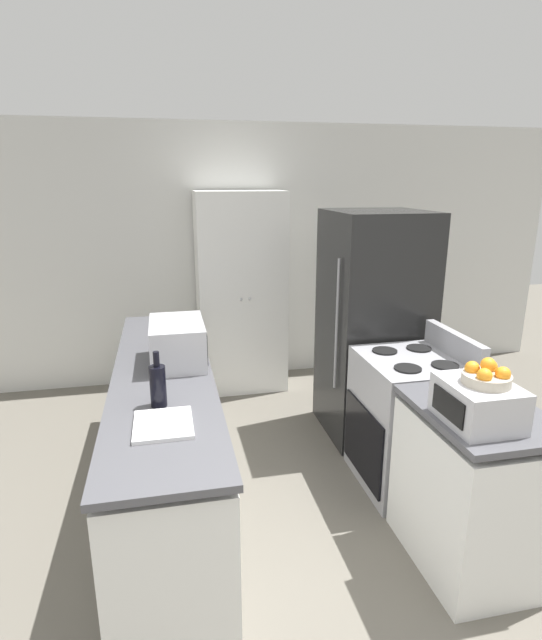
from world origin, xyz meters
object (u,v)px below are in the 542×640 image
(pantry_cabinet, at_px, (241,293))
(toaster_oven, at_px, (478,403))
(refrigerator, at_px, (373,326))
(stove, at_px, (409,420))
(wine_bottle, at_px, (158,385))
(microwave, at_px, (178,342))
(fruit_bowl, at_px, (487,375))

(pantry_cabinet, bearing_deg, toaster_oven, -75.79)
(refrigerator, bearing_deg, stove, -93.42)
(pantry_cabinet, bearing_deg, wine_bottle, -108.88)
(stove, relative_size, refrigerator, 0.59)
(microwave, bearing_deg, fruit_bowl, -39.44)
(stove, bearing_deg, wine_bottle, -167.24)
(microwave, height_order, wine_bottle, wine_bottle)
(toaster_oven, bearing_deg, refrigerator, 83.76)
(fruit_bowl, bearing_deg, stove, 82.70)
(pantry_cabinet, xyz_separation_m, refrigerator, (0.90, -1.16, -0.06))
(pantry_cabinet, height_order, wine_bottle, pantry_cabinet)
(toaster_oven, bearing_deg, wine_bottle, 161.14)
(microwave, distance_m, fruit_bowl, 1.82)
(refrigerator, distance_m, microwave, 1.66)
(refrigerator, xyz_separation_m, wine_bottle, (-1.69, -1.15, 0.12))
(refrigerator, relative_size, fruit_bowl, 8.11)
(microwave, relative_size, toaster_oven, 1.38)
(pantry_cabinet, relative_size, wine_bottle, 6.54)
(stove, height_order, refrigerator, refrigerator)
(stove, height_order, toaster_oven, toaster_oven)
(wine_bottle, height_order, toaster_oven, wine_bottle)
(pantry_cabinet, relative_size, fruit_bowl, 8.67)
(stove, height_order, fruit_bowl, fruit_bowl)
(pantry_cabinet, distance_m, microwave, 1.81)
(refrigerator, xyz_separation_m, microwave, (-1.57, -0.52, 0.14))
(fruit_bowl, bearing_deg, refrigerator, 84.50)
(wine_bottle, distance_m, toaster_oven, 1.59)
(stove, relative_size, fruit_bowl, 4.78)
(stove, height_order, microwave, microwave)
(refrigerator, height_order, fruit_bowl, refrigerator)
(pantry_cabinet, xyz_separation_m, microwave, (-0.67, -1.68, 0.08))
(wine_bottle, distance_m, fruit_bowl, 1.62)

